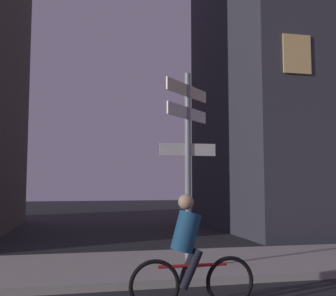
# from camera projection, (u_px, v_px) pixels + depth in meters

# --- Properties ---
(sidewalk_kerb) EXTENTS (40.00, 3.00, 0.14)m
(sidewalk_kerb) POSITION_uv_depth(u_px,v_px,m) (140.00, 267.00, 8.16)
(sidewalk_kerb) COLOR #9E9991
(sidewalk_kerb) RESTS_ON ground_plane
(signpost) EXTENTS (1.13, 1.10, 3.81)m
(signpost) POSITION_uv_depth(u_px,v_px,m) (188.00, 150.00, 7.87)
(signpost) COLOR gray
(signpost) RESTS_ON sidewalk_kerb
(cyclist) EXTENTS (1.82, 0.33, 1.61)m
(cyclist) POSITION_uv_depth(u_px,v_px,m) (189.00, 256.00, 5.64)
(cyclist) COLOR black
(cyclist) RESTS_ON ground_plane
(building_right_block) EXTENTS (9.07, 7.80, 17.55)m
(building_right_block) POSITION_uv_depth(u_px,v_px,m) (320.00, 16.00, 16.83)
(building_right_block) COLOR #383842
(building_right_block) RESTS_ON ground_plane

